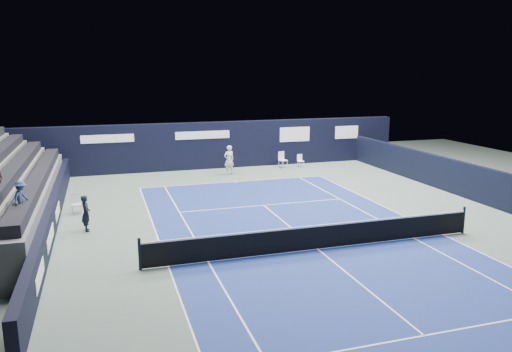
% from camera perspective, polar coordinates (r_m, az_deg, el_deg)
% --- Properties ---
extents(ground, '(48.00, 48.00, 0.00)m').
position_cam_1_polar(ground, '(20.44, 4.75, -6.50)').
color(ground, '#54645A').
rests_on(ground, ground).
extents(court_surface, '(10.97, 23.77, 0.01)m').
position_cam_1_polar(court_surface, '(18.71, 7.07, -8.32)').
color(court_surface, navy).
rests_on(court_surface, ground).
extents(enclosure_wall_right, '(0.30, 22.00, 1.80)m').
position_cam_1_polar(enclosure_wall_right, '(28.83, 21.38, 0.03)').
color(enclosure_wall_right, black).
rests_on(enclosure_wall_right, ground).
extents(folding_chair_back_a, '(0.60, 0.62, 1.09)m').
position_cam_1_polar(folding_chair_back_a, '(33.78, 2.96, 2.20)').
color(folding_chair_back_a, white).
rests_on(folding_chair_back_a, ground).
extents(folding_chair_back_b, '(0.41, 0.40, 0.86)m').
position_cam_1_polar(folding_chair_back_b, '(34.15, 5.07, 1.87)').
color(folding_chair_back_b, white).
rests_on(folding_chair_back_b, ground).
extents(line_judge_chair, '(0.47, 0.46, 0.96)m').
position_cam_1_polar(line_judge_chair, '(24.41, -19.90, -2.78)').
color(line_judge_chair, silver).
rests_on(line_judge_chair, ground).
extents(line_judge, '(0.45, 0.61, 1.51)m').
position_cam_1_polar(line_judge, '(21.54, -18.86, -4.05)').
color(line_judge, black).
rests_on(line_judge, ground).
extents(court_markings, '(11.03, 23.83, 0.00)m').
position_cam_1_polar(court_markings, '(18.71, 7.07, -8.30)').
color(court_markings, white).
rests_on(court_markings, court_surface).
extents(tennis_net, '(12.90, 0.10, 1.10)m').
position_cam_1_polar(tennis_net, '(18.54, 7.11, -6.86)').
color(tennis_net, black).
rests_on(tennis_net, ground).
extents(back_sponsor_wall, '(26.00, 0.63, 3.10)m').
position_cam_1_polar(back_sponsor_wall, '(33.62, -4.51, 3.56)').
color(back_sponsor_wall, black).
rests_on(back_sponsor_wall, ground).
extents(side_barrier_left, '(0.33, 22.00, 1.20)m').
position_cam_1_polar(side_barrier_left, '(22.78, -22.15, -3.84)').
color(side_barrier_left, black).
rests_on(side_barrier_left, ground).
extents(tennis_player, '(0.75, 0.90, 1.85)m').
position_cam_1_polar(tennis_player, '(31.48, -3.11, 1.85)').
color(tennis_player, silver).
rests_on(tennis_player, ground).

